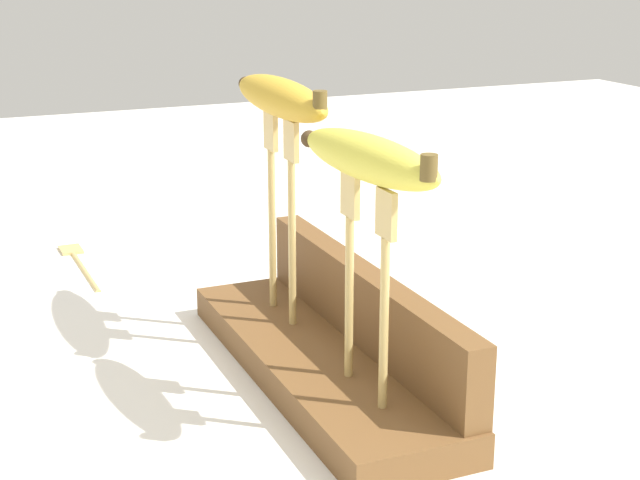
# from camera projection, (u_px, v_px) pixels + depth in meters

# --- Properties ---
(ground_plane) EXTENTS (3.00, 3.00, 0.00)m
(ground_plane) POSITION_uv_depth(u_px,v_px,m) (320.00, 379.00, 0.86)
(ground_plane) COLOR silver
(wooden_board) EXTENTS (0.39, 0.11, 0.03)m
(wooden_board) POSITION_uv_depth(u_px,v_px,m) (320.00, 364.00, 0.86)
(wooden_board) COLOR brown
(wooden_board) RESTS_ON ground
(board_backstop) EXTENTS (0.38, 0.02, 0.07)m
(board_backstop) POSITION_uv_depth(u_px,v_px,m) (365.00, 306.00, 0.86)
(board_backstop) COLOR brown
(board_backstop) RESTS_ON wooden_board
(fork_stand_left) EXTENTS (0.08, 0.01, 0.19)m
(fork_stand_left) POSITION_uv_depth(u_px,v_px,m) (278.00, 199.00, 0.90)
(fork_stand_left) COLOR tan
(fork_stand_left) RESTS_ON wooden_board
(fork_stand_right) EXTENTS (0.09, 0.01, 0.17)m
(fork_stand_right) POSITION_uv_depth(u_px,v_px,m) (362.00, 268.00, 0.74)
(fork_stand_right) COLOR tan
(fork_stand_right) RESTS_ON wooden_board
(banana_raised_left) EXTENTS (0.20, 0.04, 0.04)m
(banana_raised_left) POSITION_uv_depth(u_px,v_px,m) (276.00, 97.00, 0.87)
(banana_raised_left) COLOR gold
(banana_raised_left) RESTS_ON fork_stand_left
(banana_raised_right) EXTENTS (0.18, 0.06, 0.04)m
(banana_raised_right) POSITION_uv_depth(u_px,v_px,m) (364.00, 158.00, 0.72)
(banana_raised_right) COLOR #DBD147
(banana_raised_right) RESTS_ON fork_stand_right
(fork_fallen_near) EXTENTS (0.18, 0.03, 0.01)m
(fork_fallen_near) POSITION_uv_depth(u_px,v_px,m) (78.00, 259.00, 1.18)
(fork_fallen_near) COLOR tan
(fork_fallen_near) RESTS_ON ground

